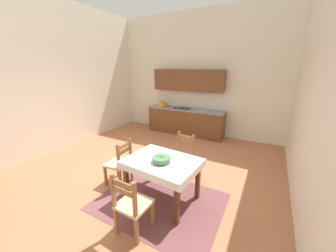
{
  "coord_description": "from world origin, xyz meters",
  "views": [
    {
      "loc": [
        2.29,
        -3.01,
        2.22
      ],
      "look_at": [
        0.47,
        0.32,
        1.06
      ],
      "focal_mm": 20.18,
      "sensor_mm": 36.0,
      "label": 1
    }
  ],
  "objects_px": {
    "dining_chair_camera_side": "(132,205)",
    "dining_table": "(162,168)",
    "dining_chair_tv_side": "(120,163)",
    "dining_chair_kitchen_side": "(182,157)",
    "kitchen_cabinetry": "(186,110)",
    "fruit_bowl": "(161,159)"
  },
  "relations": [
    {
      "from": "dining_chair_camera_side",
      "to": "dining_table",
      "type": "bearing_deg",
      "value": 89.73
    },
    {
      "from": "dining_chair_tv_side",
      "to": "dining_chair_kitchen_side",
      "type": "xyz_separation_m",
      "value": [
        0.95,
        0.85,
        0.0
      ]
    },
    {
      "from": "dining_chair_kitchen_side",
      "to": "dining_chair_camera_side",
      "type": "bearing_deg",
      "value": -89.52
    },
    {
      "from": "dining_chair_camera_side",
      "to": "kitchen_cabinetry",
      "type": "bearing_deg",
      "value": 104.21
    },
    {
      "from": "dining_chair_kitchen_side",
      "to": "fruit_bowl",
      "type": "relative_size",
      "value": 3.1
    },
    {
      "from": "kitchen_cabinetry",
      "to": "fruit_bowl",
      "type": "relative_size",
      "value": 8.97
    },
    {
      "from": "dining_chair_tv_side",
      "to": "dining_chair_kitchen_side",
      "type": "height_order",
      "value": "same"
    },
    {
      "from": "dining_chair_tv_side",
      "to": "dining_chair_kitchen_side",
      "type": "bearing_deg",
      "value": 41.74
    },
    {
      "from": "kitchen_cabinetry",
      "to": "dining_chair_kitchen_side",
      "type": "bearing_deg",
      "value": -67.85
    },
    {
      "from": "dining_chair_kitchen_side",
      "to": "dining_chair_camera_side",
      "type": "height_order",
      "value": "same"
    },
    {
      "from": "kitchen_cabinetry",
      "to": "dining_table",
      "type": "xyz_separation_m",
      "value": [
        1.09,
        -3.48,
        -0.25
      ]
    },
    {
      "from": "dining_chair_kitchen_side",
      "to": "dining_table",
      "type": "bearing_deg",
      "value": -88.81
    },
    {
      "from": "dining_chair_kitchen_side",
      "to": "fruit_bowl",
      "type": "height_order",
      "value": "dining_chair_kitchen_side"
    },
    {
      "from": "dining_table",
      "to": "fruit_bowl",
      "type": "relative_size",
      "value": 4.21
    },
    {
      "from": "kitchen_cabinetry",
      "to": "dining_table",
      "type": "height_order",
      "value": "kitchen_cabinetry"
    },
    {
      "from": "dining_chair_camera_side",
      "to": "dining_chair_tv_side",
      "type": "bearing_deg",
      "value": 139.89
    },
    {
      "from": "dining_table",
      "to": "fruit_bowl",
      "type": "xyz_separation_m",
      "value": [
        0.03,
        -0.07,
        0.2
      ]
    },
    {
      "from": "kitchen_cabinetry",
      "to": "fruit_bowl",
      "type": "bearing_deg",
      "value": -72.55
    },
    {
      "from": "dining_chair_camera_side",
      "to": "fruit_bowl",
      "type": "distance_m",
      "value": 0.83
    },
    {
      "from": "dining_table",
      "to": "dining_chair_tv_side",
      "type": "distance_m",
      "value": 0.98
    },
    {
      "from": "dining_table",
      "to": "dining_chair_tv_side",
      "type": "bearing_deg",
      "value": 179.89
    },
    {
      "from": "dining_table",
      "to": "dining_chair_kitchen_side",
      "type": "relative_size",
      "value": 1.36
    }
  ]
}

